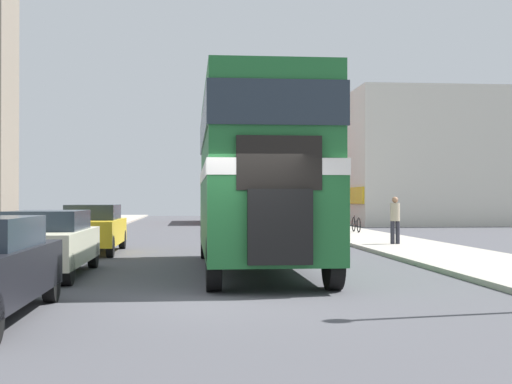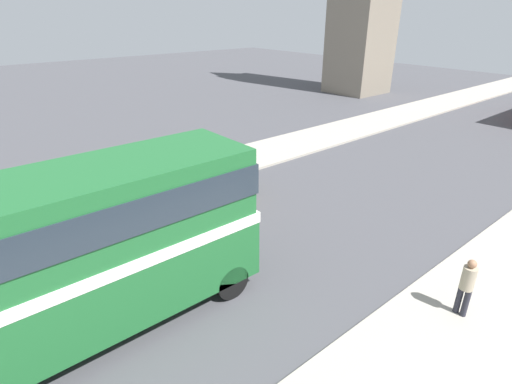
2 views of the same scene
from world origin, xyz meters
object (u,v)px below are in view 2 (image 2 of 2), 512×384
double_decker_bus (70,249)px  pedestrian_walking (467,284)px  car_parked_mid (11,241)px  car_parked_far (196,185)px

double_decker_bus → pedestrian_walking: (5.63, 7.72, -1.44)m
car_parked_mid → pedestrian_walking: size_ratio=2.74×
car_parked_far → double_decker_bus: bearing=-52.6°
car_parked_mid → pedestrian_walking: bearing=39.1°
car_parked_mid → car_parked_far: car_parked_far is taller
double_decker_bus → car_parked_far: bearing=127.4°
double_decker_bus → pedestrian_walking: double_decker_bus is taller
pedestrian_walking → car_parked_mid: bearing=-140.9°
double_decker_bus → car_parked_mid: double_decker_bus is taller
pedestrian_walking → double_decker_bus: bearing=-126.1°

